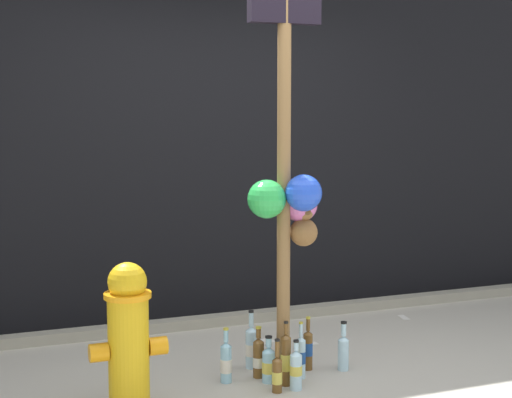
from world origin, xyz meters
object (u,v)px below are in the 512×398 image
Objects in this scene: bottle_6 at (343,351)px; bottle_7 at (308,349)px; bottle_1 at (269,364)px; bottle_2 at (301,356)px; bottle_5 at (258,357)px; bottle_9 at (286,359)px; memorial_post at (288,161)px; bottle_0 at (226,362)px; bottle_4 at (296,369)px; bottle_8 at (251,346)px; fire_hydrant at (128,337)px; bottle_3 at (277,373)px.

bottle_6 is 0.92× the size of bottle_7.
bottle_2 is at bearing -1.05° from bottle_1.
bottle_9 is (0.10, -0.19, 0.03)m from bottle_5.
memorial_post reaches higher than bottle_9.
bottle_1 is 0.35m from bottle_7.
memorial_post is 1.19m from bottle_9.
bottle_7 is at bearing 3.00° from bottle_0.
bottle_6 is (0.43, 0.21, 0.00)m from bottle_4.
bottle_9 is at bearing -77.45° from bottle_8.
fire_hydrant is 2.33× the size of bottle_2.
bottle_2 is 1.18× the size of bottle_4.
bottle_8 is at bearing 103.37° from bottle_4.
bottle_2 is at bearing -130.74° from bottle_7.
fire_hydrant is at bearing 177.60° from bottle_3.
bottle_4 is at bearing -73.29° from bottle_9.
bottle_9 reaches higher than bottle_5.
bottle_8 is 0.38m from bottle_9.
memorial_post reaches higher than bottle_6.
bottle_5 is 0.94× the size of bottle_7.
bottle_7 reaches higher than bottle_0.
bottle_7 is at bearing 156.32° from bottle_6.
bottle_9 reaches higher than bottle_0.
bottle_2 reaches higher than bottle_0.
bottle_4 is (-0.02, -0.17, -1.23)m from memorial_post.
bottle_0 reaches higher than bottle_1.
bottle_0 is 0.37m from bottle_9.
memorial_post is at bearing -0.80° from bottle_1.
bottle_6 reaches higher than bottle_4.
bottle_2 is (1.10, 0.13, -0.28)m from fire_hydrant.
bottle_0 is 0.35m from bottle_3.
memorial_post is 1.25m from bottle_8.
memorial_post is 1.22m from bottle_2.
bottle_8 is (0.01, 0.46, 0.03)m from bottle_3.
bottle_4 is 0.47m from bottle_6.
bottle_1 is at bearing 132.39° from bottle_9.
bottle_1 is (0.89, 0.14, -0.31)m from fire_hydrant.
bottle_1 is 0.17m from bottle_3.
bottle_7 is 0.91× the size of bottle_8.
bottle_3 is 0.12m from bottle_4.
bottle_3 is 0.93× the size of bottle_7.
bottle_0 reaches higher than bottle_6.
bottle_0 is at bearing 142.41° from bottle_4.
bottle_8 is at bearing 90.94° from bottle_1.
bottle_3 is at bearing -136.96° from bottle_9.
memorial_post is at bearing 50.39° from bottle_3.
bottle_6 is at bearing 25.82° from bottle_4.
bottle_4 is at bearing -154.18° from bottle_6.
bottle_0 reaches higher than bottle_3.
bottle_4 is at bearing -122.67° from bottle_2.
fire_hydrant is at bearing -171.23° from bottle_1.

